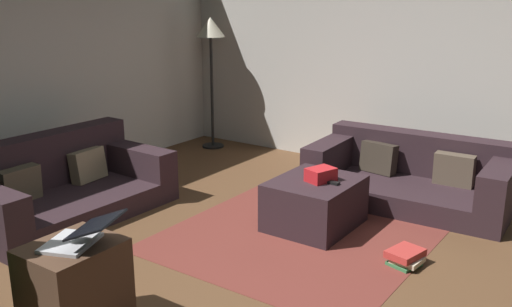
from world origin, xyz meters
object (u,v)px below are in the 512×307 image
(gift_box, at_px, (321,175))
(tv_remote, at_px, (330,182))
(couch_left, at_px, (61,186))
(side_table, at_px, (75,289))
(ottoman, at_px, (315,203))
(corner_lamp, at_px, (211,37))
(book_stack, at_px, (406,257))
(couch_right, at_px, (412,176))
(laptop, at_px, (80,236))

(gift_box, xyz_separation_m, tv_remote, (-0.01, -0.10, -0.05))
(couch_left, height_order, side_table, couch_left)
(ottoman, bearing_deg, corner_lamp, 57.00)
(gift_box, relative_size, tv_remote, 1.45)
(book_stack, bearing_deg, gift_box, 73.36)
(couch_left, height_order, book_stack, couch_left)
(ottoman, distance_m, corner_lamp, 3.09)
(couch_right, bearing_deg, tv_remote, 71.89)
(gift_box, relative_size, laptop, 0.46)
(gift_box, relative_size, side_table, 0.41)
(tv_remote, bearing_deg, couch_right, -13.49)
(couch_right, height_order, laptop, laptop)
(tv_remote, relative_size, side_table, 0.28)
(couch_right, relative_size, tv_remote, 11.78)
(laptop, distance_m, book_stack, 2.35)
(couch_right, bearing_deg, couch_left, 38.18)
(ottoman, distance_m, book_stack, 0.96)
(gift_box, height_order, book_stack, gift_box)
(couch_right, distance_m, laptop, 3.39)
(ottoman, distance_m, tv_remote, 0.26)
(corner_lamp, bearing_deg, tv_remote, -121.60)
(couch_left, height_order, tv_remote, couch_left)
(side_table, xyz_separation_m, book_stack, (1.95, -1.27, -0.22))
(gift_box, bearing_deg, book_stack, -106.64)
(couch_right, xyz_separation_m, corner_lamp, (0.45, 2.84, 1.17))
(book_stack, bearing_deg, couch_right, 18.74)
(couch_left, relative_size, gift_box, 7.81)
(side_table, distance_m, laptop, 0.35)
(couch_left, distance_m, gift_box, 2.35)
(tv_remote, xyz_separation_m, corner_lamp, (1.56, 2.53, 0.98))
(tv_remote, height_order, corner_lamp, corner_lamp)
(couch_left, distance_m, laptop, 2.12)
(couch_right, xyz_separation_m, side_table, (-3.31, 0.81, 0.04))
(ottoman, height_order, corner_lamp, corner_lamp)
(couch_right, xyz_separation_m, ottoman, (-1.10, 0.45, -0.03))
(side_table, xyz_separation_m, corner_lamp, (3.76, 2.03, 1.13))
(ottoman, relative_size, side_table, 1.36)
(tv_remote, bearing_deg, laptop, 170.76)
(couch_left, bearing_deg, side_table, 56.90)
(couch_right, height_order, ottoman, couch_right)
(ottoman, height_order, tv_remote, tv_remote)
(couch_right, distance_m, tv_remote, 1.16)
(book_stack, bearing_deg, couch_left, 104.96)
(gift_box, bearing_deg, side_table, 169.72)
(ottoman, xyz_separation_m, tv_remote, (-0.01, -0.14, 0.22))
(tv_remote, distance_m, book_stack, 0.89)
(laptop, height_order, corner_lamp, corner_lamp)
(laptop, bearing_deg, couch_left, 57.01)
(laptop, relative_size, book_stack, 1.64)
(couch_left, height_order, ottoman, couch_left)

